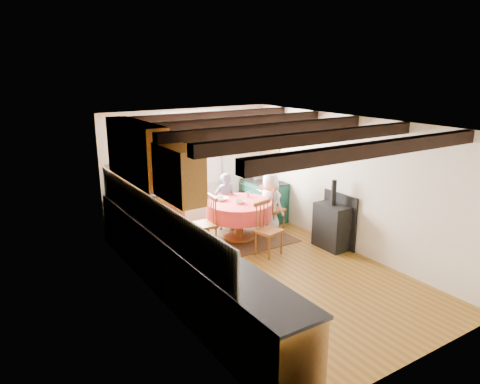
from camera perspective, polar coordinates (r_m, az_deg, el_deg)
floor at (r=7.38m, az=3.41°, el=-10.05°), size 3.60×5.50×0.00m
ceiling at (r=6.70m, az=3.74°, el=8.77°), size 3.60×5.50×0.00m
wall_back at (r=9.23m, az=-6.56°, el=3.05°), size 3.60×0.00×2.40m
wall_front at (r=5.14m, az=22.18°, el=-8.51°), size 3.60×0.00×2.40m
wall_left at (r=6.11m, az=-10.23°, el=-3.73°), size 0.00×5.50×2.40m
wall_right at (r=8.11m, az=13.90°, el=0.91°), size 0.00×5.50×2.40m
beam_a at (r=5.26m, az=16.79°, el=5.23°), size 3.60×0.16×0.16m
beam_b at (r=5.95m, az=9.48°, el=6.83°), size 3.60×0.16×0.16m
beam_c at (r=6.71m, az=3.73°, el=8.00°), size 3.60×0.16×0.16m
beam_d at (r=7.53m, az=-0.83°, el=8.87°), size 3.60×0.16×0.16m
beam_e at (r=8.39m, az=-4.49°, el=9.53°), size 3.60×0.16×0.16m
splash_left at (r=6.38m, az=-11.11°, el=-2.93°), size 0.02×4.50×0.55m
splash_back at (r=8.83m, az=-12.32°, el=2.21°), size 1.40×0.02×0.55m
base_cabinet_left at (r=6.50m, az=-7.44°, el=-9.60°), size 0.60×5.30×0.88m
base_cabinet_back at (r=8.77m, az=-11.69°, el=-3.02°), size 1.30×0.60×0.88m
worktop_left at (r=6.33m, az=-7.42°, el=-5.80°), size 0.64×5.30×0.04m
worktop_back at (r=8.62m, az=-11.81°, el=-0.15°), size 1.30×0.64×0.04m
wall_cabinet_glass at (r=7.06m, az=-13.04°, el=5.06°), size 0.34×1.80×0.90m
wall_cabinet_solid at (r=5.71m, az=-7.83°, el=2.34°), size 0.34×0.90×0.70m
window_frame at (r=9.19m, az=-6.04°, el=5.55°), size 1.34×0.03×1.54m
window_pane at (r=9.19m, az=-6.05°, el=5.55°), size 1.20×0.01×1.40m
curtain_left at (r=8.87m, az=-10.60°, el=1.70°), size 0.35×0.10×2.10m
curtain_right at (r=9.62m, az=-1.19°, el=3.05°), size 0.35×0.10×2.10m
curtain_rod at (r=9.03m, az=-5.90°, el=9.22°), size 2.00×0.03×0.03m
wall_picture at (r=9.67m, az=4.05°, el=6.71°), size 0.04×0.50×0.60m
wall_plate at (r=9.61m, az=-0.92°, el=6.69°), size 0.30×0.02×0.30m
rug at (r=8.67m, az=-0.13°, el=-5.96°), size 1.89×1.47×0.01m
dining_table at (r=8.54m, az=-0.13°, el=-3.66°), size 1.24×1.24×0.75m
chair_near at (r=7.85m, az=3.69°, el=-4.68°), size 0.50×0.51×0.95m
chair_left at (r=8.10m, az=-4.62°, el=-3.91°), size 0.49×0.47×0.99m
chair_right at (r=8.99m, az=4.15°, el=-2.03°), size 0.50×0.49×0.95m
aga_range at (r=9.64m, az=3.10°, el=-1.02°), size 0.61×0.94×0.87m
cast_iron_stove at (r=8.24m, az=11.65°, el=-2.81°), size 0.38×0.64×1.27m
child_far at (r=8.99m, az=-1.89°, el=-1.23°), size 0.48×0.37×1.18m
child_right at (r=8.88m, az=3.86°, el=-1.38°), size 0.50×0.65×1.20m
bowl_a at (r=8.52m, az=-2.32°, el=-0.87°), size 0.24×0.24×0.06m
bowl_b at (r=8.32m, az=-0.00°, el=-1.25°), size 0.27×0.27×0.06m
cup at (r=8.74m, az=0.96°, el=-0.31°), size 0.13×0.13×0.10m
canister_tall at (r=8.57m, az=-13.27°, el=0.71°), size 0.15×0.15×0.26m
canister_wide at (r=8.68m, az=-11.78°, el=0.82°), size 0.19×0.19×0.21m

